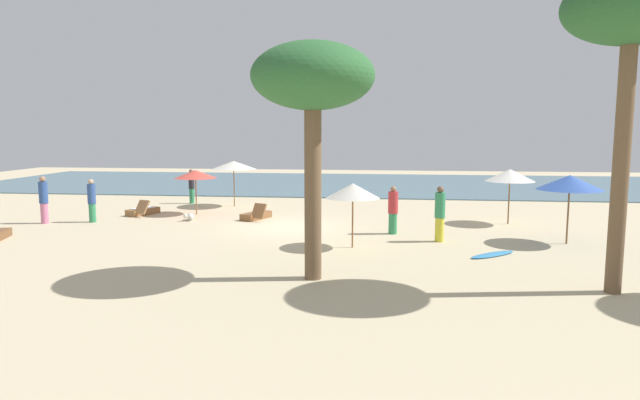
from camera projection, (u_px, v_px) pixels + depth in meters
name	position (u px, v px, depth m)	size (l,w,h in m)	color
ground_plane	(286.00, 227.00, 21.66)	(60.00, 60.00, 0.00)	beige
ocean_water	(330.00, 183.00, 38.40)	(48.00, 16.00, 0.06)	slate
umbrella_0	(570.00, 183.00, 18.21)	(2.10, 2.10, 2.29)	brown
umbrella_1	(196.00, 174.00, 24.60)	(1.86, 1.86, 1.98)	olive
umbrella_2	(353.00, 191.00, 17.67)	(1.73, 1.73, 2.08)	brown
umbrella_3	(234.00, 165.00, 27.05)	(2.19, 2.19, 2.23)	brown
umbrella_4	(510.00, 175.00, 22.07)	(1.92, 1.92, 2.20)	brown
lounger_1	(256.00, 215.00, 23.45)	(1.18, 1.73, 0.74)	brown
lounger_2	(143.00, 211.00, 24.64)	(1.18, 1.76, 0.72)	olive
person_0	(440.00, 214.00, 18.73)	(0.35, 0.35, 1.89)	yellow
person_1	(192.00, 186.00, 28.31)	(0.41, 0.41, 1.75)	#338C59
person_2	(44.00, 199.00, 22.34)	(0.47, 0.47, 1.90)	#D17299
person_3	(92.00, 200.00, 22.64)	(0.37, 0.37, 1.76)	#338C59
person_4	(393.00, 210.00, 20.12)	(0.50, 0.50, 1.74)	#338C59
palm_0	(313.00, 82.00, 13.58)	(3.04, 3.04, 5.91)	brown
palm_1	(631.00, 16.00, 12.19)	(2.96, 2.96, 7.25)	brown
dog	(190.00, 217.00, 23.11)	(0.51, 0.67, 0.32)	silver
surfboard	(493.00, 254.00, 16.76)	(1.66, 1.47, 0.07)	#338CCC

